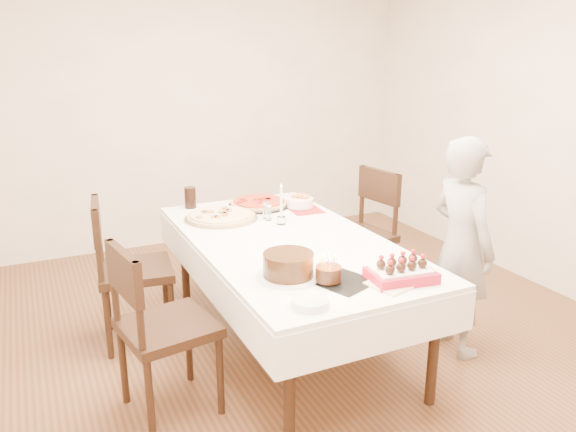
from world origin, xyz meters
name	(u,v)px	position (x,y,z in m)	size (l,w,h in m)	color
floor	(309,348)	(0.00, 0.00, 0.00)	(5.00, 5.00, 0.00)	#4F2C1B
wall_back	(193,108)	(0.00, 2.50, 1.35)	(4.50, 0.04, 2.70)	#EEDFC8
wall_right	(572,126)	(2.25, 0.00, 1.35)	(0.04, 5.00, 2.70)	#EEDFC8
dining_table	(288,293)	(-0.10, 0.12, 0.38)	(1.14, 2.14, 0.75)	white
chair_right_savory	(356,237)	(0.70, 0.56, 0.51)	(0.53, 0.53, 1.03)	black
chair_left_savory	(136,271)	(-0.99, 0.62, 0.50)	(0.52, 0.52, 1.01)	black
chair_left_dessert	(168,327)	(-0.98, -0.24, 0.50)	(0.51, 0.51, 0.99)	black
person	(461,247)	(0.88, -0.39, 0.71)	(0.52, 0.34, 1.42)	#9E9895
pizza_white	(221,217)	(-0.35, 0.71, 0.77)	(0.53, 0.53, 0.04)	beige
pizza_pepperoni	(259,203)	(0.03, 0.92, 0.77)	(0.48, 0.48, 0.04)	red
red_placemat	(306,211)	(0.30, 0.65, 0.75)	(0.23, 0.23, 0.01)	#B21E1E
pasta_bowl	(300,202)	(0.30, 0.74, 0.79)	(0.21, 0.21, 0.07)	white
taper_candle	(281,204)	(-0.01, 0.43, 0.90)	(0.06, 0.06, 0.29)	white
shaker_pair	(269,212)	(-0.05, 0.55, 0.81)	(0.10, 0.10, 0.12)	white
cola_glass	(190,198)	(-0.46, 1.10, 0.83)	(0.09, 0.09, 0.16)	black
layer_cake	(288,265)	(-0.36, -0.44, 0.82)	(0.35, 0.35, 0.14)	#331B0C
cake_board	(344,282)	(-0.13, -0.62, 0.75)	(0.27, 0.27, 0.01)	black
birthday_cake	(329,268)	(-0.20, -0.59, 0.83)	(0.14, 0.14, 0.14)	#351F0E
strawberry_box	(401,273)	(0.16, -0.73, 0.79)	(0.34, 0.23, 0.08)	#AF142B
box_lid	(397,283)	(0.12, -0.75, 0.75)	(0.31, 0.20, 0.03)	beige
plate_stack	(310,302)	(-0.42, -0.80, 0.77)	(0.19, 0.19, 0.04)	white
china_plate	(291,278)	(-0.36, -0.47, 0.75)	(0.23, 0.23, 0.01)	white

